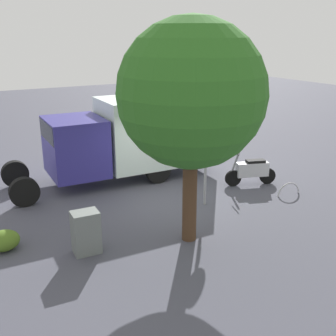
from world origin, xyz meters
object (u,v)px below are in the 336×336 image
object	(u,v)px
motorcycle	(252,170)
bike_rack_hoop	(288,195)
stop_sign	(206,144)
utility_cabinet	(86,232)
box_truck_near	(132,135)
street_tree	(191,95)

from	to	relation	value
motorcycle	bike_rack_hoop	xyz separation A→B (m)	(-0.44, 1.33, -0.52)
stop_sign	utility_cabinet	world-z (taller)	stop_sign
box_truck_near	motorcycle	bearing A→B (deg)	141.54
street_tree	utility_cabinet	distance (m)	4.06
street_tree	utility_cabinet	world-z (taller)	street_tree
utility_cabinet	box_truck_near	bearing A→B (deg)	-126.54
bike_rack_hoop	utility_cabinet	bearing A→B (deg)	2.61
box_truck_near	motorcycle	world-z (taller)	box_truck_near
motorcycle	street_tree	xyz separation A→B (m)	(3.99, 2.29, 3.15)
box_truck_near	bike_rack_hoop	world-z (taller)	box_truck_near
street_tree	utility_cabinet	size ratio (longest dim) A/B	5.19
utility_cabinet	stop_sign	bearing A→B (deg)	-166.18
box_truck_near	motorcycle	size ratio (longest dim) A/B	4.24
stop_sign	box_truck_near	bearing A→B (deg)	-76.21
motorcycle	bike_rack_hoop	bearing A→B (deg)	126.97
box_truck_near	stop_sign	world-z (taller)	stop_sign
box_truck_near	motorcycle	distance (m)	4.36
stop_sign	street_tree	size ratio (longest dim) A/B	0.53
stop_sign	motorcycle	bearing A→B (deg)	-164.93
motorcycle	utility_cabinet	xyz separation A→B (m)	(6.48, 1.65, 0.00)
street_tree	motorcycle	bearing A→B (deg)	-150.18
street_tree	stop_sign	bearing A→B (deg)	-134.48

